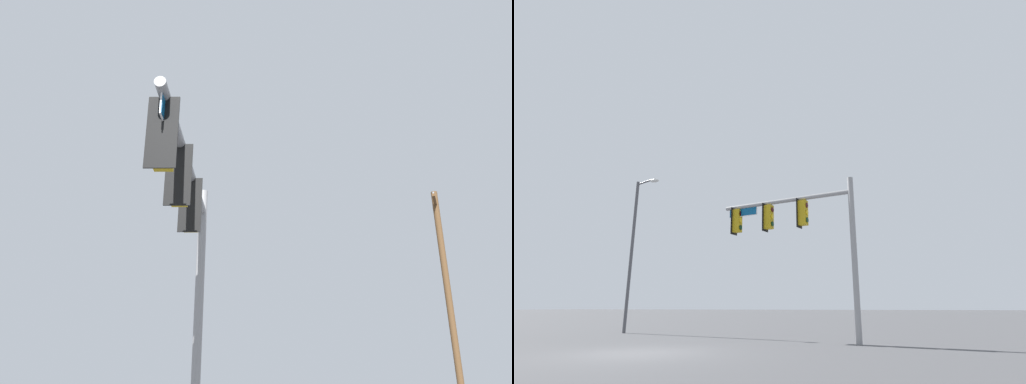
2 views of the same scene
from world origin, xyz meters
TOP-DOWN VIEW (x-y plane):
  - signal_pole_near at (-3.46, -5.66)m, footprint 6.34×1.33m
  - utility_pole at (-12.50, 5.49)m, footprint 2.31×1.48m

SIDE VIEW (x-z plane):
  - signal_pole_near at x=-3.46m, z-range 1.52..8.12m
  - utility_pole at x=-12.50m, z-range 0.22..10.00m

